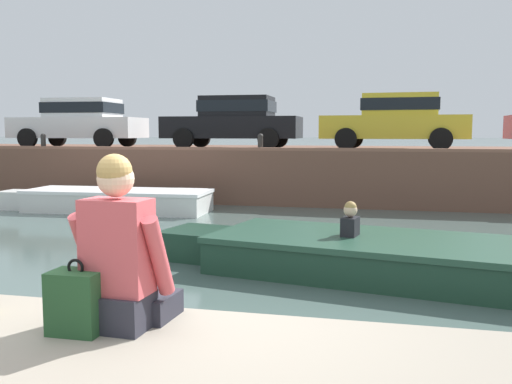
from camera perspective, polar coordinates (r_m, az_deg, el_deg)
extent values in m
plane|color=#4C605B|center=(9.21, 4.64, -6.24)|extent=(400.00, 400.00, 0.00)
cube|color=brown|center=(17.67, 8.82, 1.99)|extent=(60.00, 6.00, 1.47)
cube|color=brown|center=(14.77, 8.02, 4.23)|extent=(60.00, 0.24, 0.08)
cube|color=white|center=(14.45, -13.62, -1.00)|extent=(4.52, 1.61, 0.46)
cube|color=white|center=(15.75, -22.53, -0.72)|extent=(0.92, 0.83, 0.46)
cube|color=white|center=(14.42, -13.65, 0.07)|extent=(4.58, 1.67, 0.08)
cube|color=brown|center=(14.29, -12.42, -0.35)|extent=(0.29, 1.31, 0.06)
cube|color=#193828|center=(7.95, 14.91, -6.79)|extent=(5.55, 2.89, 0.44)
cube|color=#193828|center=(9.00, -5.50, -5.12)|extent=(1.24, 1.23, 0.44)
cube|color=#244836|center=(7.90, 14.96, -4.96)|extent=(5.62, 2.96, 0.08)
cube|color=brown|center=(7.87, 17.80, -5.84)|extent=(0.57, 1.73, 0.06)
cube|color=black|center=(8.05, 9.38, -4.06)|extent=(0.26, 0.35, 0.44)
sphere|color=beige|center=(8.00, 9.42, -1.80)|extent=(0.19, 0.19, 0.19)
sphere|color=tan|center=(7.99, 9.43, -1.52)|extent=(0.17, 0.17, 0.17)
cube|color=white|center=(19.25, -17.30, 6.15)|extent=(4.16, 1.92, 0.64)
cube|color=white|center=(19.19, -16.93, 8.01)|extent=(2.11, 1.62, 0.60)
cube|color=black|center=(19.19, -16.93, 8.01)|extent=(2.19, 1.66, 0.33)
cylinder|color=black|center=(19.11, -21.89, 5.03)|extent=(0.61, 0.21, 0.60)
cylinder|color=black|center=(20.64, -19.25, 5.17)|extent=(0.61, 0.21, 0.60)
cylinder|color=black|center=(17.89, -14.99, 5.22)|extent=(0.61, 0.21, 0.60)
cylinder|color=black|center=(19.51, -12.74, 5.33)|extent=(0.61, 0.21, 0.60)
cube|color=black|center=(17.24, -2.37, 6.46)|extent=(4.10, 1.76, 0.64)
cube|color=black|center=(17.22, -1.85, 8.53)|extent=(2.06, 1.51, 0.60)
cube|color=black|center=(17.22, -1.85, 8.53)|extent=(2.15, 1.55, 0.33)
cylinder|color=black|center=(16.79, -7.27, 5.34)|extent=(0.60, 0.19, 0.60)
cylinder|color=black|center=(18.40, -5.54, 5.41)|extent=(0.60, 0.19, 0.60)
cylinder|color=black|center=(16.14, 1.24, 5.36)|extent=(0.60, 0.19, 0.60)
cylinder|color=black|center=(17.82, 2.25, 5.42)|extent=(0.60, 0.19, 0.60)
cube|color=yellow|center=(16.62, 13.64, 6.31)|extent=(4.07, 1.95, 0.64)
cube|color=yellow|center=(16.63, 14.25, 8.44)|extent=(2.07, 1.65, 0.60)
cube|color=black|center=(16.63, 14.25, 8.44)|extent=(2.15, 1.69, 0.33)
cylinder|color=black|center=(15.82, 8.98, 5.27)|extent=(0.61, 0.21, 0.60)
cylinder|color=black|center=(17.61, 9.69, 5.33)|extent=(0.61, 0.21, 0.60)
cylinder|color=black|center=(15.71, 18.01, 5.05)|extent=(0.61, 0.21, 0.60)
cylinder|color=black|center=(17.52, 17.80, 5.12)|extent=(0.61, 0.21, 0.60)
cylinder|color=#2D2B28|center=(17.80, -20.50, 4.64)|extent=(0.14, 0.14, 0.35)
sphere|color=#2D2B28|center=(17.80, -20.52, 5.27)|extent=(0.15, 0.15, 0.15)
cylinder|color=#2D2B28|center=(15.21, 0.44, 4.85)|extent=(0.14, 0.14, 0.35)
sphere|color=#2D2B28|center=(15.20, 0.44, 5.58)|extent=(0.15, 0.15, 0.15)
cube|color=#282833|center=(3.29, -13.53, -11.46)|extent=(0.36, 0.30, 0.20)
cube|color=#282833|center=(3.49, -11.69, -10.95)|extent=(0.46, 0.34, 0.14)
cube|color=#C64C51|center=(3.20, -13.69, -5.31)|extent=(0.37, 0.24, 0.52)
cylinder|color=#C64C51|center=(3.16, -9.73, -6.36)|extent=(0.11, 0.29, 0.47)
cylinder|color=#C64C51|center=(3.37, -16.50, -5.73)|extent=(0.11, 0.29, 0.47)
sphere|color=beige|center=(3.15, -13.86, 1.30)|extent=(0.20, 0.20, 0.20)
sphere|color=tan|center=(3.14, -13.97, 2.01)|extent=(0.19, 0.19, 0.19)
cube|color=#234C28|center=(3.26, -17.49, -10.46)|extent=(0.28, 0.20, 0.34)
cube|color=#234C28|center=(3.37, -16.50, -10.82)|extent=(0.22, 0.06, 0.18)
torus|color=black|center=(3.21, -17.60, -7.21)|extent=(0.10, 0.02, 0.10)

